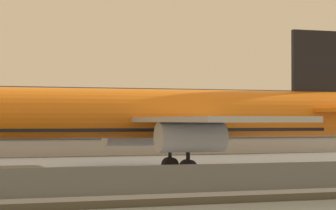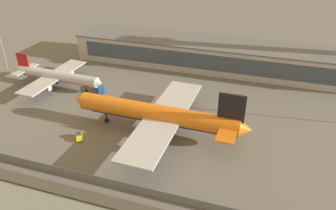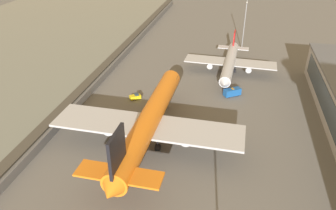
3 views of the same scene
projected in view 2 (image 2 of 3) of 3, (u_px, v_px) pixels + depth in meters
ground_plane at (136, 146)px, 87.32m from camera, size 500.00×500.00×0.00m
shoreline_seawall at (99, 199)px, 70.25m from camera, size 320.00×3.00×0.50m
perimeter_fence at (108, 182)px, 73.53m from camera, size 280.00×0.10×2.27m
cargo_jet_orange at (159, 115)px, 89.77m from camera, size 51.80×44.01×15.65m
passenger_jet_silver at (56, 76)px, 116.14m from camera, size 36.65×31.25×11.02m
baggage_tug at (79, 137)px, 89.60m from camera, size 3.15×3.54×1.80m
ops_van at (101, 88)px, 114.61m from camera, size 4.65×5.48×2.48m
terminal_building at (212, 55)px, 131.37m from camera, size 112.22×19.29×10.64m
apron_light_mast_apron_west at (2, 46)px, 122.51m from camera, size 3.20×0.40×19.95m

